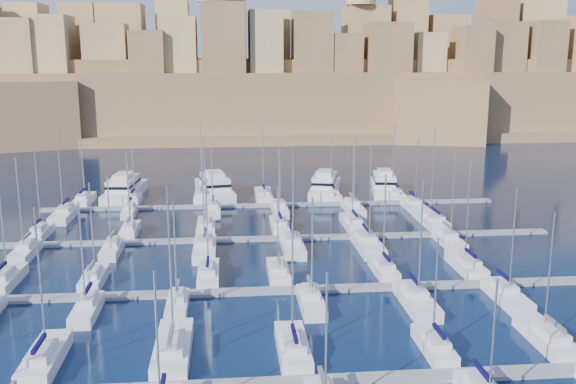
{
  "coord_description": "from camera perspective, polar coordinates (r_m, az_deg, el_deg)",
  "views": [
    {
      "loc": [
        -7.92,
        -84.05,
        27.91
      ],
      "look_at": [
        0.55,
        6.0,
        8.31
      ],
      "focal_mm": 40.0,
      "sensor_mm": 36.0,
      "label": 1
    }
  ],
  "objects": [
    {
      "name": "sailboat_22",
      "position": [
        74.48,
        11.34,
        -9.4
      ],
      "size": [
        2.99,
        9.98,
        15.03
      ],
      "color": "silver",
      "rests_on": "ground"
    },
    {
      "name": "pontoon_mid_far",
      "position": [
        98.37,
        -0.54,
        -4.13
      ],
      "size": [
        84.0,
        2.0,
        0.4
      ],
      "primitive_type": "cube",
      "color": "slate",
      "rests_on": "ground"
    },
    {
      "name": "sailboat_38",
      "position": [
        124.87,
        -7.65,
        -0.44
      ],
      "size": [
        2.9,
        9.67,
        15.08
      ],
      "color": "silver",
      "rests_on": "ground"
    },
    {
      "name": "sailboat_42",
      "position": [
        116.84,
        -19.28,
        -1.9
      ],
      "size": [
        3.08,
        10.26,
        17.0
      ],
      "color": "silver",
      "rests_on": "ground"
    },
    {
      "name": "sailboat_19",
      "position": [
        74.09,
        -17.44,
        -9.89
      ],
      "size": [
        2.42,
        8.07,
        13.07
      ],
      "color": "silver",
      "rests_on": "ground"
    },
    {
      "name": "sailboat_47",
      "position": [
        118.57,
        11.17,
        -1.25
      ],
      "size": [
        2.82,
        9.41,
        13.65
      ],
      "color": "silver",
      "rests_on": "ground"
    },
    {
      "name": "sailboat_26",
      "position": [
        103.44,
        -7.29,
        -3.09
      ],
      "size": [
        2.89,
        9.62,
        15.48
      ],
      "color": "silver",
      "rests_on": "ground"
    },
    {
      "name": "pontoon_far",
      "position": [
        119.58,
        -1.43,
        -1.18
      ],
      "size": [
        84.0,
        2.0,
        0.4
      ],
      "primitive_type": "cube",
      "color": "slate",
      "rests_on": "ground"
    },
    {
      "name": "sailboat_17",
      "position": [
        87.77,
        15.57,
        -6.26
      ],
      "size": [
        2.78,
        9.26,
        14.93
      ],
      "color": "silver",
      "rests_on": "ground"
    },
    {
      "name": "sailboat_21",
      "position": [
        72.8,
        2.06,
        -9.7
      ],
      "size": [
        2.52,
        8.42,
        13.04
      ],
      "color": "silver",
      "rests_on": "ground"
    },
    {
      "name": "sailboat_44",
      "position": [
        113.98,
        -6.68,
        -1.65
      ],
      "size": [
        2.71,
        9.02,
        12.26
      ],
      "color": "silver",
      "rests_on": "ground"
    },
    {
      "name": "sailboat_29",
      "position": [
        109.17,
        12.67,
        -2.47
      ],
      "size": [
        3.23,
        10.78,
        16.6
      ],
      "color": "silver",
      "rests_on": "ground"
    },
    {
      "name": "ground",
      "position": [
        88.92,
        0.01,
        -6.07
      ],
      "size": [
        600.0,
        600.0,
        0.0
      ],
      "primitive_type": "plane",
      "color": "black",
      "rests_on": "ground"
    },
    {
      "name": "sailboat_14",
      "position": [
        82.03,
        -7.09,
        -7.22
      ],
      "size": [
        2.64,
        8.8,
        13.08
      ],
      "color": "silver",
      "rests_on": "ground"
    },
    {
      "name": "sailboat_24",
      "position": [
        106.78,
        -21.16,
        -3.36
      ],
      "size": [
        2.44,
        8.13,
        13.57
      ],
      "color": "silver",
      "rests_on": "ground"
    },
    {
      "name": "sailboat_30",
      "position": [
        97.21,
        -22.34,
        -4.95
      ],
      "size": [
        2.59,
        8.63,
        14.4
      ],
      "color": "silver",
      "rests_on": "ground"
    },
    {
      "name": "sailboat_45",
      "position": [
        114.3,
        -0.75,
        -1.53
      ],
      "size": [
        2.7,
        9.0,
        13.55
      ],
      "color": "silver",
      "rests_on": "ground"
    },
    {
      "name": "sailboat_27",
      "position": [
        103.38,
        -0.75,
        -3.01
      ],
      "size": [
        2.69,
        8.96,
        13.14
      ],
      "color": "silver",
      "rests_on": "ground"
    },
    {
      "name": "sailboat_40",
      "position": [
        126.25,
        3.88,
        -0.23
      ],
      "size": [
        2.83,
        9.43,
        13.2
      ],
      "color": "silver",
      "rests_on": "ground"
    },
    {
      "name": "sailboat_28",
      "position": [
        105.32,
        5.79,
        -2.78
      ],
      "size": [
        2.9,
        9.67,
        13.71
      ],
      "color": "silver",
      "rests_on": "ground"
    },
    {
      "name": "sailboat_41",
      "position": [
        128.69,
        9.36,
        -0.12
      ],
      "size": [
        2.76,
        9.19,
        15.34
      ],
      "color": "silver",
      "rests_on": "ground"
    },
    {
      "name": "sailboat_15",
      "position": [
        82.09,
        -0.87,
        -7.12
      ],
      "size": [
        2.57,
        8.55,
        12.01
      ],
      "color": "silver",
      "rests_on": "ground"
    },
    {
      "name": "sailboat_12",
      "position": [
        86.67,
        -23.8,
        -7.11
      ],
      "size": [
        2.77,
        9.24,
        15.56
      ],
      "color": "silver",
      "rests_on": "ground"
    },
    {
      "name": "motor_yacht_a",
      "position": [
        130.56,
        -14.33,
        0.27
      ],
      "size": [
        7.02,
        18.49,
        5.25
      ],
      "color": "silver",
      "rests_on": "ground"
    },
    {
      "name": "motor_yacht_d",
      "position": [
        131.71,
        8.52,
        0.62
      ],
      "size": [
        7.27,
        16.5,
        5.25
      ],
      "color": "silver",
      "rests_on": "ground"
    },
    {
      "name": "sailboat_2",
      "position": [
        62.82,
        -10.19,
        -13.56
      ],
      "size": [
        3.28,
        10.94,
        16.57
      ],
      "color": "silver",
      "rests_on": "ground"
    },
    {
      "name": "sailboat_39",
      "position": [
        125.27,
        -2.19,
        -0.3
      ],
      "size": [
        3.11,
        10.37,
        15.08
      ],
      "color": "silver",
      "rests_on": "ground"
    },
    {
      "name": "sailboat_37",
      "position": [
        125.18,
        -13.52,
        -0.67
      ],
      "size": [
        2.34,
        7.81,
        10.78
      ],
      "color": "silver",
      "rests_on": "ground"
    },
    {
      "name": "sailboat_5",
      "position": [
        69.03,
        22.01,
        -11.89
      ],
      "size": [
        2.78,
        9.26,
        13.59
      ],
      "color": "silver",
      "rests_on": "ground"
    },
    {
      "name": "sailboat_31",
      "position": [
        94.7,
        -15.37,
        -4.91
      ],
      "size": [
        2.4,
        8.01,
        11.67
      ],
      "color": "silver",
      "rests_on": "ground"
    },
    {
      "name": "sailboat_34",
      "position": [
        94.05,
        7.11,
        -4.64
      ],
      "size": [
        3.22,
        10.72,
        15.83
      ],
      "color": "silver",
      "rests_on": "ground"
    },
    {
      "name": "sailboat_20",
      "position": [
        72.85,
        -9.8,
        -9.87
      ],
      "size": [
        2.29,
        7.64,
        12.88
      ],
      "color": "silver",
      "rests_on": "ground"
    },
    {
      "name": "sailboat_4",
      "position": [
        64.16,
        12.89,
        -13.18
      ],
      "size": [
        2.35,
        7.82,
        11.55
      ],
      "color": "silver",
      "rests_on": "ground"
    },
    {
      "name": "fortified_city",
      "position": [
        239.8,
        -3.56,
        9.06
      ],
      "size": [
        460.0,
        108.95,
        59.52
      ],
      "color": "brown",
      "rests_on": "ground"
    },
    {
      "name": "sailboat_25",
      "position": [
        103.85,
        -13.87,
        -3.32
      ],
      "size": [
        2.43,
        8.1,
        11.74
      ],
      "color": "silver",
      "rests_on": "ground"
    },
    {
      "name": "pontoon_near",
      "position": [
        57.76,
        3.31,
        -16.47
      ],
      "size": [
        84.0,
        2.0,
        0.4
      ],
      "primitive_type": "cube",
      "color": "slate",
      "rests_on": "ground"
    },
    {
      "name": "sailboat_3",
      "position": [
        62.2,
        0.44,
        -13.68
      ],
      "size": [
        2.83,
        9.45,
        13.08
      ],
      "color": "silver",
      "rests_on": "ground"
    },
    {
      "name": "sailboat_16",
      "position": [
        84.05,
        8.52,
        -6.78
      ],
      "size": [
        2.47,
        8.25,
        13.38
      ],
      "color": "silver",
      "rests_on": "ground"
    },
    {
      "name": "motor_yacht_b",
      "position": [
        129.14,
        -6.54,
        0.45
      ],
      "size": [
        8.63,
        19.14,
        5.25
      ],
      "color": "silver",
      "rests_on": "ground"
    },
    {
      "name": "sailboat_1",
      "position": [
        64.28,
        -20.81,
        -13.61
      ],
      "size": [
        2.86,
        9.55,
        15.04
      ],
      "color": "silver",
      "rests_on": "ground"
    },
    {
      "name": "pontoon_mid_near",
      "position": [
        77.6,
        0.85,
        -8.69
      ],
      "size": [
        84.0,
        2.0,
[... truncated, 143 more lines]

